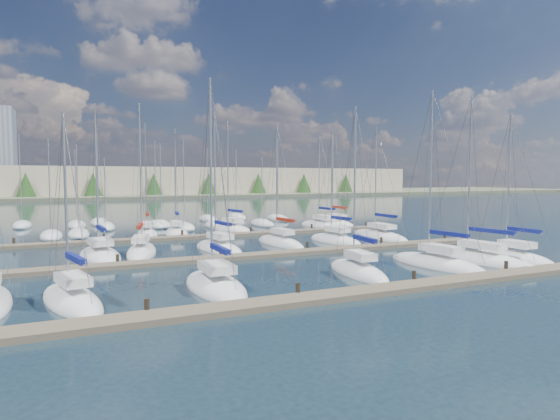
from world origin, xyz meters
name	(u,v)px	position (x,y,z in m)	size (l,w,h in m)	color
ground	(167,216)	(0.00, 60.00, 0.00)	(400.00, 400.00, 0.00)	#1D303A
dock_near	(368,292)	(0.00, 2.01, 0.15)	(44.00, 1.93, 1.10)	#6B5E4C
dock_mid	(270,254)	(0.00, 16.01, 0.15)	(44.00, 1.93, 1.10)	#6B5E4C
dock_far	(220,235)	(0.00, 30.01, 0.15)	(44.00, 1.93, 1.10)	#6B5E4C
sailboat_q	(322,226)	(15.50, 34.48, 0.17)	(3.88, 9.21, 12.90)	white
sailboat_m	(379,236)	(15.55, 22.04, 0.17)	(2.97, 9.30, 12.81)	white
sailboat_e	(436,263)	(9.59, 6.98, 0.18)	(3.57, 8.90, 13.74)	white
sailboat_p	(231,229)	(3.12, 35.43, 0.18)	(4.43, 8.85, 14.27)	white
sailboat_o	(177,233)	(-3.89, 34.19, 0.19)	(3.32, 7.03, 12.91)	white
sailboat_i	(141,252)	(-9.59, 21.78, 0.19)	(4.14, 8.66, 13.68)	white
sailboat_b	(72,300)	(-15.22, 6.82, 0.18)	(4.02, 7.90, 10.70)	white
sailboat_l	(335,240)	(9.42, 21.13, 0.18)	(3.45, 7.82, 11.65)	white
sailboat_k	(280,243)	(3.61, 21.88, 0.19)	(2.89, 8.35, 12.58)	white
sailboat_f	(476,259)	(13.83, 7.14, 0.18)	(4.04, 9.95, 13.66)	white
sailboat_c	(215,286)	(-7.46, 6.89, 0.18)	(2.96, 7.87, 13.17)	white
sailboat_j	(219,248)	(-2.93, 20.99, 0.18)	(3.72, 8.11, 13.21)	white
sailboat_n	(147,234)	(-7.18, 34.38, 0.20)	(3.05, 7.53, 13.37)	white
sailboat_h	(100,255)	(-12.97, 21.25, 0.18)	(3.75, 8.18, 13.34)	white
sailboat_g	(513,258)	(16.80, 6.25, 0.19)	(2.57, 7.32, 12.42)	white
sailboat_d	(358,271)	(2.60, 6.92, 0.19)	(3.05, 7.48, 12.13)	white
sailboat_r	(335,224)	(18.29, 35.70, 0.19)	(2.74, 8.74, 14.16)	white
distant_boats	(158,224)	(-4.34, 43.76, 0.29)	(36.93, 20.75, 13.30)	#9EA0A5
shoreline	(73,175)	(-13.29, 149.77, 7.44)	(400.00, 60.00, 38.00)	#666B51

